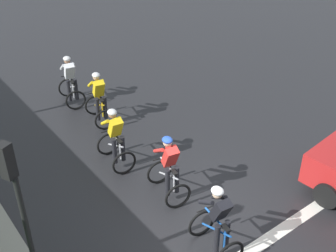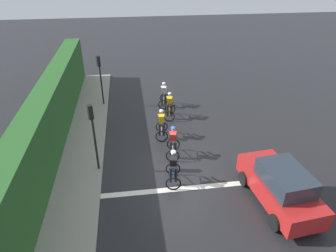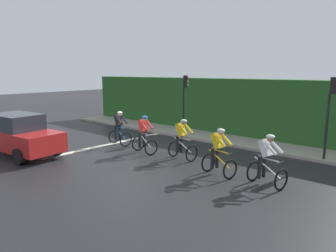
# 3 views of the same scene
# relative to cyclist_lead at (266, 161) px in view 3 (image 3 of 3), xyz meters

# --- Properties ---
(ground_plane) EXTENTS (80.00, 80.00, 0.00)m
(ground_plane) POSITION_rel_cyclist_lead_xyz_m (-0.23, -6.78, -0.80)
(ground_plane) COLOR black
(sidewalk_kerb) EXTENTS (2.80, 22.21, 0.12)m
(sidewalk_kerb) POSITION_rel_cyclist_lead_xyz_m (-5.11, -4.78, -0.74)
(sidewalk_kerb) COLOR gray
(sidewalk_kerb) RESTS_ON ground
(stone_wall_low) EXTENTS (0.44, 22.21, 0.60)m
(stone_wall_low) POSITION_rel_cyclist_lead_xyz_m (-6.01, -4.78, -0.50)
(stone_wall_low) COLOR gray
(stone_wall_low) RESTS_ON ground
(hedge_wall) EXTENTS (1.10, 22.21, 3.15)m
(hedge_wall) POSITION_rel_cyclist_lead_xyz_m (-6.31, -4.78, 0.78)
(hedge_wall) COLOR #265623
(hedge_wall) RESTS_ON ground
(road_marking_stop_line) EXTENTS (7.00, 0.30, 0.01)m
(road_marking_stop_line) POSITION_rel_cyclist_lead_xyz_m (-0.23, -8.18, -0.79)
(road_marking_stop_line) COLOR silver
(road_marking_stop_line) RESTS_ON ground
(cyclist_lead) EXTENTS (0.89, 1.20, 1.66)m
(cyclist_lead) POSITION_rel_cyclist_lead_xyz_m (0.00, 0.00, 0.00)
(cyclist_lead) COLOR black
(cyclist_lead) RESTS_ON ground
(cyclist_second) EXTENTS (0.88, 1.19, 1.66)m
(cyclist_second) POSITION_rel_cyclist_lead_xyz_m (0.14, -1.66, 0.00)
(cyclist_second) COLOR black
(cyclist_second) RESTS_ON ground
(cyclist_mid) EXTENTS (0.80, 1.15, 1.66)m
(cyclist_mid) POSITION_rel_cyclist_lead_xyz_m (-0.61, -3.86, 0.00)
(cyclist_mid) COLOR black
(cyclist_mid) RESTS_ON ground
(cyclist_fourth) EXTENTS (0.87, 1.19, 1.66)m
(cyclist_fourth) POSITION_rel_cyclist_lead_xyz_m (-0.27, -5.73, 0.00)
(cyclist_fourth) COLOR black
(cyclist_fourth) RESTS_ON ground
(cyclist_trailing) EXTENTS (0.82, 1.16, 1.66)m
(cyclist_trailing) POSITION_rel_cyclist_lead_xyz_m (-0.56, -7.73, 0.00)
(cyclist_trailing) COLOR black
(cyclist_trailing) RESTS_ON ground
(car_red) EXTENTS (2.21, 4.26, 1.76)m
(car_red) POSITION_rel_cyclist_lead_xyz_m (3.46, -9.51, 0.08)
(car_red) COLOR #B21E1E
(car_red) RESTS_ON ground
(traffic_light_near_crossing) EXTENTS (0.26, 0.30, 3.34)m
(traffic_light_near_crossing) POSITION_rel_cyclist_lead_xyz_m (-3.90, -6.32, 1.43)
(traffic_light_near_crossing) COLOR black
(traffic_light_near_crossing) RESTS_ON ground
(traffic_light_far_junction) EXTENTS (0.27, 0.30, 3.34)m
(traffic_light_far_junction) POSITION_rel_cyclist_lead_xyz_m (-4.00, 0.72, 1.43)
(traffic_light_far_junction) COLOR black
(traffic_light_far_junction) RESTS_ON ground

